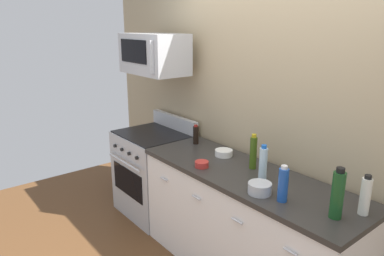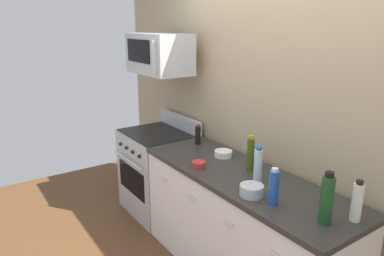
# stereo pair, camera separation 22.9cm
# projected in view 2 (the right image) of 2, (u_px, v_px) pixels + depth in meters

# --- Properties ---
(back_wall) EXTENTS (5.05, 0.10, 2.70)m
(back_wall) POSITION_uv_depth(u_px,v_px,m) (283.00, 114.00, 2.88)
(back_wall) COLOR tan
(back_wall) RESTS_ON ground_plane
(counter_unit) EXTENTS (1.96, 0.66, 0.92)m
(counter_unit) POSITION_uv_depth(u_px,v_px,m) (240.00, 227.00, 2.90)
(counter_unit) COLOR white
(counter_unit) RESTS_ON ground_plane
(range_oven) EXTENTS (0.76, 0.69, 1.07)m
(range_oven) POSITION_uv_depth(u_px,v_px,m) (158.00, 171.00, 3.98)
(range_oven) COLOR #B7BABF
(range_oven) RESTS_ON ground_plane
(microwave) EXTENTS (0.74, 0.44, 0.40)m
(microwave) POSITION_uv_depth(u_px,v_px,m) (159.00, 54.00, 3.64)
(microwave) COLOR #B7BABF
(bottle_soda_blue) EXTENTS (0.07, 0.07, 0.25)m
(bottle_soda_blue) POSITION_uv_depth(u_px,v_px,m) (274.00, 187.00, 2.29)
(bottle_soda_blue) COLOR #1E4CA5
(bottle_soda_blue) RESTS_ON countertop_slab
(bottle_wine_green) EXTENTS (0.08, 0.08, 0.32)m
(bottle_wine_green) POSITION_uv_depth(u_px,v_px,m) (327.00, 199.00, 2.07)
(bottle_wine_green) COLOR #19471E
(bottle_wine_green) RESTS_ON countertop_slab
(bottle_water_clear) EXTENTS (0.06, 0.06, 0.27)m
(bottle_water_clear) POSITION_uv_depth(u_px,v_px,m) (258.00, 165.00, 2.62)
(bottle_water_clear) COLOR silver
(bottle_water_clear) RESTS_ON countertop_slab
(bottle_soy_sauce_dark) EXTENTS (0.05, 0.05, 0.19)m
(bottle_soy_sauce_dark) POSITION_uv_depth(u_px,v_px,m) (198.00, 135.00, 3.46)
(bottle_soy_sauce_dark) COLOR black
(bottle_soy_sauce_dark) RESTS_ON countertop_slab
(bottle_olive_oil) EXTENTS (0.06, 0.06, 0.29)m
(bottle_olive_oil) POSITION_uv_depth(u_px,v_px,m) (251.00, 154.00, 2.83)
(bottle_olive_oil) COLOR #385114
(bottle_olive_oil) RESTS_ON countertop_slab
(bottle_vinegar_white) EXTENTS (0.06, 0.06, 0.26)m
(bottle_vinegar_white) POSITION_uv_depth(u_px,v_px,m) (357.00, 202.00, 2.10)
(bottle_vinegar_white) COLOR silver
(bottle_vinegar_white) RESTS_ON countertop_slab
(bowl_red_small) EXTENTS (0.11, 0.11, 0.05)m
(bowl_red_small) POSITION_uv_depth(u_px,v_px,m) (199.00, 164.00, 2.91)
(bowl_red_small) COLOR #B72D28
(bowl_red_small) RESTS_ON countertop_slab
(bowl_white_ceramic) EXTENTS (0.16, 0.16, 0.05)m
(bowl_white_ceramic) POSITION_uv_depth(u_px,v_px,m) (223.00, 153.00, 3.15)
(bowl_white_ceramic) COLOR white
(bowl_white_ceramic) RESTS_ON countertop_slab
(bowl_steel_prep) EXTENTS (0.16, 0.16, 0.08)m
(bowl_steel_prep) POSITION_uv_depth(u_px,v_px,m) (252.00, 190.00, 2.43)
(bowl_steel_prep) COLOR #B2B5BA
(bowl_steel_prep) RESTS_ON countertop_slab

